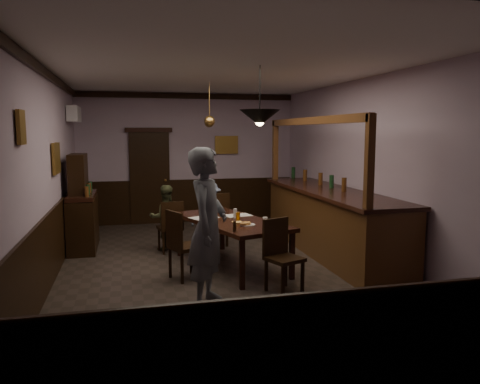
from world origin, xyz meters
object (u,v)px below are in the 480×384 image
object	(u,v)px
chair_far_left	(171,224)
pendant_iron	(260,118)
sideboard	(82,211)
chair_side	(181,242)
person_standing	(208,227)
coffee_cup	(265,220)
pendant_brass_mid	(210,121)
chair_far_right	(216,217)
soda_can	(238,216)
person_seated_right	(210,213)
chair_near	(281,252)
dining_table	(231,224)
pendant_brass_far	(209,123)
bar_counter	(330,219)
person_seated_left	(165,217)

from	to	relation	value
chair_far_left	pendant_iron	world-z (taller)	pendant_iron
sideboard	pendant_iron	bearing A→B (deg)	-43.60
chair_side	person_standing	size ratio (longest dim) A/B	0.52
chair_far_left	chair_side	size ratio (longest dim) A/B	0.91
person_standing	coffee_cup	size ratio (longest dim) A/B	24.06
pendant_brass_mid	chair_side	bearing A→B (deg)	-110.80
chair_far_left	chair_far_right	xyz separation A→B (m)	(0.85, 0.27, 0.05)
pendant_iron	soda_can	bearing A→B (deg)	101.82
chair_side	person_seated_right	bearing A→B (deg)	-43.06
chair_far_right	person_standing	size ratio (longest dim) A/B	0.52
chair_near	pendant_iron	bearing A→B (deg)	85.59
person_standing	coffee_cup	xyz separation A→B (m)	(1.06, 1.12, -0.16)
dining_table	soda_can	distance (m)	0.18
chair_side	soda_can	world-z (taller)	chair_side
dining_table	chair_near	xyz separation A→B (m)	(0.40, -1.26, -0.16)
chair_far_right	pendant_brass_mid	distance (m)	1.77
dining_table	soda_can	world-z (taller)	soda_can
chair_near	pendant_brass_far	world-z (taller)	pendant_brass_far
dining_table	chair_far_right	distance (m)	1.35
chair_side	bar_counter	xyz separation A→B (m)	(2.68, 0.87, 0.05)
chair_side	bar_counter	size ratio (longest dim) A/B	0.24
pendant_brass_mid	pendant_iron	bearing A→B (deg)	-83.05
sideboard	pendant_brass_mid	distance (m)	2.82
person_seated_left	dining_table	bearing A→B (deg)	117.99
chair_far_right	chair_near	bearing A→B (deg)	90.91
pendant_iron	pendant_brass_far	bearing A→B (deg)	91.39
chair_far_left	person_seated_left	distance (m)	0.29
chair_side	coffee_cup	world-z (taller)	chair_side
chair_far_left	person_seated_right	xyz separation A→B (m)	(0.78, 0.54, 0.08)
chair_side	person_standing	xyz separation A→B (m)	(0.21, -1.03, 0.41)
person_seated_left	coffee_cup	size ratio (longest dim) A/B	14.58
soda_can	pendant_brass_far	distance (m)	3.20
person_seated_right	coffee_cup	world-z (taller)	person_seated_right
sideboard	pendant_iron	xyz separation A→B (m)	(2.60, -2.47, 1.61)
dining_table	pendant_brass_far	xyz separation A→B (m)	(0.16, 2.76, 1.61)
pendant_brass_mid	person_seated_left	bearing A→B (deg)	-164.32
chair_far_right	coffee_cup	xyz separation A→B (m)	(0.42, -1.73, 0.25)
person_seated_right	coffee_cup	xyz separation A→B (m)	(0.49, -2.00, 0.21)
soda_can	bar_counter	bearing A→B (deg)	15.10
person_standing	coffee_cup	distance (m)	1.55
dining_table	chair_side	size ratio (longest dim) A/B	2.39
chair_near	sideboard	xyz separation A→B (m)	(-2.75, 2.97, 0.16)
soda_can	pendant_brass_mid	size ratio (longest dim) A/B	0.15
dining_table	coffee_cup	distance (m)	0.60
chair_far_left	person_seated_left	xyz separation A→B (m)	(-0.07, 0.26, 0.08)
person_standing	bar_counter	xyz separation A→B (m)	(2.47, 1.90, -0.37)
coffee_cup	sideboard	xyz separation A→B (m)	(-2.80, 2.10, -0.11)
pendant_iron	chair_far_right	bearing A→B (deg)	95.90
dining_table	pendant_brass_far	world-z (taller)	pendant_brass_far
chair_side	coffee_cup	distance (m)	1.30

